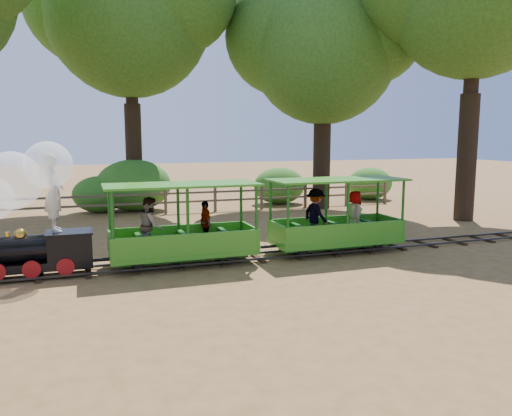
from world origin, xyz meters
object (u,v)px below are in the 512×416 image
object	(u,v)px
carriage_front	(179,232)
carriage_rear	(333,221)
fence	(191,198)
locomotive	(25,200)

from	to	relation	value
carriage_front	carriage_rear	distance (m)	4.06
carriage_front	fence	bearing A→B (deg)	76.24
carriage_front	carriage_rear	world-z (taller)	same
carriage_front	carriage_rear	xyz separation A→B (m)	(4.06, 0.00, 0.03)
locomotive	carriage_rear	size ratio (longest dim) A/B	0.84
locomotive	carriage_rear	world-z (taller)	locomotive
carriage_rear	fence	world-z (taller)	carriage_rear
carriage_rear	locomotive	bearing A→B (deg)	179.47
locomotive	carriage_rear	distance (m)	7.36
carriage_front	carriage_rear	size ratio (longest dim) A/B	1.00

